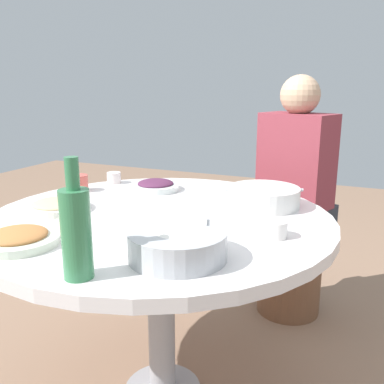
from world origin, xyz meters
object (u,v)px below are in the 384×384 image
object	(u,v)px
rice_bowl	(177,244)
green_bottle	(76,231)
round_dining_table	(160,237)
tea_cup_far	(114,178)
diner_left	(296,167)
tea_cup_side	(274,229)
dish_eggplant	(156,186)
tea_cup_near	(79,183)
soup_bowl	(264,197)
dish_tofu_braise	(18,238)
dish_noodles	(58,205)
stool_for_diner_left	(290,270)

from	to	relation	value
rice_bowl	green_bottle	size ratio (longest dim) A/B	0.91
round_dining_table	tea_cup_far	size ratio (longest dim) A/B	18.89
round_dining_table	green_bottle	world-z (taller)	green_bottle
rice_bowl	round_dining_table	bearing A→B (deg)	-144.97
diner_left	rice_bowl	bearing A→B (deg)	-4.57
rice_bowl	tea_cup_side	size ratio (longest dim) A/B	3.39
diner_left	dish_eggplant	bearing A→B (deg)	-43.27
tea_cup_far	tea_cup_side	xyz separation A→B (m)	(0.41, 0.84, -0.00)
tea_cup_near	green_bottle	bearing A→B (deg)	38.17
diner_left	tea_cup_side	bearing A→B (deg)	6.47
tea_cup_near	diner_left	bearing A→B (deg)	130.78
soup_bowl	dish_tofu_braise	distance (m)	0.86
dish_eggplant	tea_cup_far	distance (m)	0.24
green_bottle	dish_eggplant	bearing A→B (deg)	-163.62
soup_bowl	dish_eggplant	distance (m)	0.49
dish_noodles	dish_tofu_braise	bearing A→B (deg)	22.23
green_bottle	stool_for_diner_left	bearing A→B (deg)	169.28
green_bottle	stool_for_diner_left	world-z (taller)	green_bottle
tea_cup_near	rice_bowl	bearing A→B (deg)	55.32
stool_for_diner_left	diner_left	distance (m)	0.55
tea_cup_far	dish_eggplant	bearing A→B (deg)	81.31
dish_noodles	green_bottle	bearing A→B (deg)	45.30
dish_noodles	dish_tofu_braise	world-z (taller)	dish_tofu_braise
soup_bowl	diner_left	distance (m)	0.59
tea_cup_side	rice_bowl	bearing A→B (deg)	-36.96
soup_bowl	tea_cup_near	distance (m)	0.78
rice_bowl	tea_cup_far	world-z (taller)	rice_bowl
tea_cup_far	diner_left	size ratio (longest dim) A/B	0.08
tea_cup_far	tea_cup_side	size ratio (longest dim) A/B	0.83
tea_cup_near	tea_cup_far	distance (m)	0.19
round_dining_table	dish_eggplant	distance (m)	0.38
dish_eggplant	tea_cup_side	xyz separation A→B (m)	(0.37, 0.60, 0.01)
round_dining_table	tea_cup_near	world-z (taller)	tea_cup_near
soup_bowl	green_bottle	size ratio (longest dim) A/B	0.94
rice_bowl	dish_tofu_braise	size ratio (longest dim) A/B	1.11
round_dining_table	dish_eggplant	bearing A→B (deg)	-149.55
dish_tofu_braise	green_bottle	bearing A→B (deg)	70.85
green_bottle	tea_cup_near	size ratio (longest dim) A/B	3.62
round_dining_table	soup_bowl	world-z (taller)	soup_bowl
soup_bowl	dish_tofu_braise	bearing A→B (deg)	-39.18
tea_cup_far	diner_left	world-z (taller)	diner_left
dish_eggplant	diner_left	xyz separation A→B (m)	(-0.53, 0.50, 0.03)
rice_bowl	dish_noodles	size ratio (longest dim) A/B	1.15
dish_eggplant	tea_cup_side	distance (m)	0.71
round_dining_table	rice_bowl	distance (m)	0.41
round_dining_table	tea_cup_side	bearing A→B (deg)	82.01
stool_for_diner_left	green_bottle	bearing A→B (deg)	-10.72
round_dining_table	stool_for_diner_left	bearing A→B (deg)	159.49
soup_bowl	tea_cup_side	size ratio (longest dim) A/B	3.51
tea_cup_near	tea_cup_side	bearing A→B (deg)	76.00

